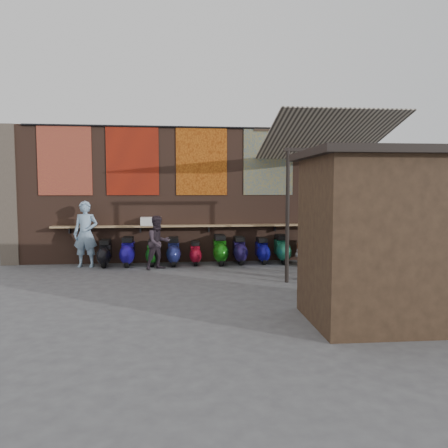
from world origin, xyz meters
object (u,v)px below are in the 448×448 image
at_px(scooter_stool_1, 128,252).
at_px(shelf_box, 151,221).
at_px(scooter_stool_8, 282,249).
at_px(shopper_tan, 317,238).
at_px(scooter_stool_2, 153,253).
at_px(scooter_stool_7, 262,251).
at_px(diner_right, 158,243).
at_px(shopper_navy, 339,246).
at_px(market_stall, 387,241).
at_px(scooter_stool_6, 239,250).
at_px(scooter_stool_0, 105,253).
at_px(scooter_stool_9, 304,251).
at_px(scooter_stool_4, 195,253).
at_px(shopper_grey, 321,242).
at_px(scooter_stool_5, 220,250).
at_px(scooter_stool_3, 174,252).
at_px(diner_left, 86,234).

bearing_deg(scooter_stool_1, shelf_box, 25.83).
xyz_separation_m(scooter_stool_8, shopper_tan, (0.80, -0.84, 0.41)).
distance_m(scooter_stool_2, scooter_stool_7, 3.17).
distance_m(shelf_box, scooter_stool_8, 3.93).
xyz_separation_m(scooter_stool_7, shopper_tan, (1.40, -0.80, 0.45)).
relative_size(scooter_stool_2, diner_right, 0.52).
bearing_deg(scooter_stool_7, shopper_navy, -56.28).
bearing_deg(market_stall, scooter_stool_2, 126.39).
relative_size(scooter_stool_1, scooter_stool_6, 1.04).
distance_m(scooter_stool_7, scooter_stool_8, 0.61).
xyz_separation_m(scooter_stool_0, scooter_stool_6, (3.82, 0.02, 0.02)).
bearing_deg(scooter_stool_8, market_stall, -87.02).
height_order(diner_right, market_stall, market_stall).
xyz_separation_m(scooter_stool_0, scooter_stool_9, (5.77, 0.04, -0.03)).
bearing_deg(scooter_stool_8, scooter_stool_1, -179.34).
relative_size(scooter_stool_4, scooter_stool_9, 0.97).
bearing_deg(shopper_grey, scooter_stool_2, -33.30).
height_order(scooter_stool_5, scooter_stool_6, scooter_stool_5).
relative_size(scooter_stool_3, diner_right, 0.57).
distance_m(scooter_stool_1, shopper_grey, 5.41).
relative_size(diner_right, shopper_tan, 0.88).
relative_size(scooter_stool_5, scooter_stool_9, 1.23).
distance_m(scooter_stool_0, market_stall, 7.94).
relative_size(scooter_stool_2, shopper_tan, 0.46).
bearing_deg(scooter_stool_0, scooter_stool_7, 0.14).
bearing_deg(shopper_grey, scooter_stool_3, -36.99).
xyz_separation_m(scooter_stool_6, market_stall, (1.58, -5.77, 0.95)).
xyz_separation_m(diner_right, shopper_navy, (4.46, -1.61, 0.06)).
height_order(scooter_stool_4, shopper_navy, shopper_navy).
distance_m(scooter_stool_8, diner_right, 3.66).
xyz_separation_m(shelf_box, shopper_tan, (4.63, -1.09, -0.42)).
xyz_separation_m(scooter_stool_5, scooter_stool_9, (2.52, 0.06, -0.08)).
height_order(shopper_grey, market_stall, market_stall).
relative_size(shelf_box, scooter_stool_7, 0.72).
bearing_deg(diner_right, market_stall, -86.42).
bearing_deg(scooter_stool_5, scooter_stool_3, -179.71).
bearing_deg(scooter_stool_7, scooter_stool_0, -179.86).
height_order(scooter_stool_6, shopper_tan, shopper_tan).
xyz_separation_m(scooter_stool_7, diner_right, (-2.98, -0.61, 0.36)).
bearing_deg(scooter_stool_1, shopper_navy, -22.40).
xyz_separation_m(scooter_stool_6, scooter_stool_9, (1.95, 0.02, -0.05)).
bearing_deg(diner_right, shelf_box, 71.80).
distance_m(scooter_stool_4, scooter_stool_7, 1.96).
relative_size(scooter_stool_8, shopper_navy, 0.55).
bearing_deg(scooter_stool_8, shopper_navy, -68.79).
height_order(scooter_stool_6, market_stall, market_stall).
relative_size(shelf_box, scooter_stool_3, 0.68).
bearing_deg(scooter_stool_5, diner_right, -161.71).
bearing_deg(scooter_stool_1, diner_left, 179.72).
relative_size(scooter_stool_6, diner_right, 0.57).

